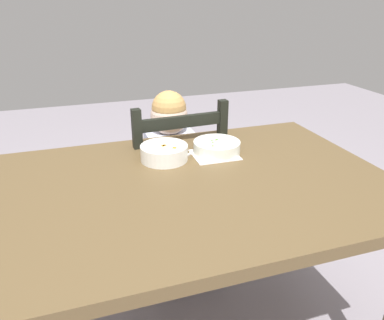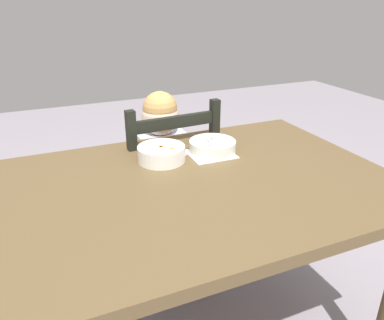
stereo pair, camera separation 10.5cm
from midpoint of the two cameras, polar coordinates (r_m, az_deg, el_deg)
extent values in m
cube|color=brown|center=(1.27, -3.09, -4.29)|extent=(1.40, 0.91, 0.04)
cylinder|color=brown|center=(1.75, -27.75, -13.27)|extent=(0.07, 0.07, 0.72)
cylinder|color=brown|center=(2.01, 10.28, -5.79)|extent=(0.07, 0.07, 0.72)
cube|color=black|center=(1.91, -6.27, -5.00)|extent=(0.44, 0.44, 0.02)
cube|color=black|center=(2.23, -3.16, -6.75)|extent=(0.04, 0.04, 0.41)
cube|color=black|center=(2.13, -12.68, -8.91)|extent=(0.04, 0.04, 0.41)
cube|color=black|center=(1.94, 1.41, -11.87)|extent=(0.04, 0.04, 0.41)
cube|color=black|center=(1.83, -9.55, -14.80)|extent=(0.04, 0.04, 0.41)
cube|color=black|center=(1.71, 1.57, 1.11)|extent=(0.04, 0.04, 0.49)
cube|color=black|center=(1.58, -10.70, -1.27)|extent=(0.04, 0.04, 0.49)
cube|color=black|center=(1.57, -4.52, 5.71)|extent=(0.36, 0.04, 0.05)
cube|color=black|center=(1.63, -4.35, 0.76)|extent=(0.36, 0.04, 0.05)
cube|color=silver|center=(1.81, -6.23, -0.70)|extent=(0.22, 0.14, 0.32)
sphere|color=beige|center=(1.72, -6.57, 6.48)|extent=(0.17, 0.17, 0.17)
sphere|color=tan|center=(1.71, -6.63, 7.70)|extent=(0.16, 0.16, 0.16)
cylinder|color=#3F4C72|center=(1.89, -6.21, -12.87)|extent=(0.07, 0.07, 0.43)
cylinder|color=#3F4C72|center=(1.91, -3.00, -12.15)|extent=(0.07, 0.07, 0.43)
cylinder|color=silver|center=(1.66, -9.59, -0.23)|extent=(0.06, 0.24, 0.13)
cylinder|color=silver|center=(1.73, -1.23, 1.16)|extent=(0.06, 0.24, 0.13)
cylinder|color=white|center=(1.49, 1.10, 2.03)|extent=(0.18, 0.18, 0.05)
cylinder|color=white|center=(1.50, 1.09, 1.29)|extent=(0.08, 0.08, 0.01)
cylinder|color=#48902C|center=(1.49, 1.10, 2.29)|extent=(0.15, 0.15, 0.03)
sphere|color=#4F9422|center=(1.44, 0.57, 2.06)|extent=(0.01, 0.01, 0.01)
sphere|color=#449025|center=(1.47, 0.48, 2.63)|extent=(0.01, 0.01, 0.01)
sphere|color=#4A8B34|center=(1.49, 0.33, 2.94)|extent=(0.01, 0.01, 0.01)
sphere|color=#53992B|center=(1.50, 0.93, 2.98)|extent=(0.01, 0.01, 0.01)
sphere|color=#4E8639|center=(1.50, 1.11, 3.11)|extent=(0.01, 0.01, 0.01)
cylinder|color=white|center=(1.42, -6.77, 0.94)|extent=(0.18, 0.18, 0.06)
cylinder|color=white|center=(1.43, -6.72, -0.02)|extent=(0.08, 0.08, 0.01)
cylinder|color=orange|center=(1.42, -6.79, 1.26)|extent=(0.15, 0.15, 0.03)
cube|color=orange|center=(1.41, -6.93, 1.80)|extent=(0.02, 0.02, 0.01)
cube|color=orange|center=(1.41, -6.77, 1.88)|extent=(0.02, 0.02, 0.01)
cube|color=orange|center=(1.39, -5.19, 1.55)|extent=(0.02, 0.02, 0.01)
cube|color=silver|center=(1.47, -3.15, 0.77)|extent=(0.08, 0.06, 0.00)
ellipsoid|color=silver|center=(1.42, -4.68, -0.05)|extent=(0.05, 0.05, 0.01)
cube|color=white|center=(1.48, 0.85, 0.88)|extent=(0.17, 0.16, 0.00)
camera|label=1|loc=(0.05, 87.70, 1.02)|focal=35.25mm
camera|label=2|loc=(0.05, -92.30, -1.02)|focal=35.25mm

